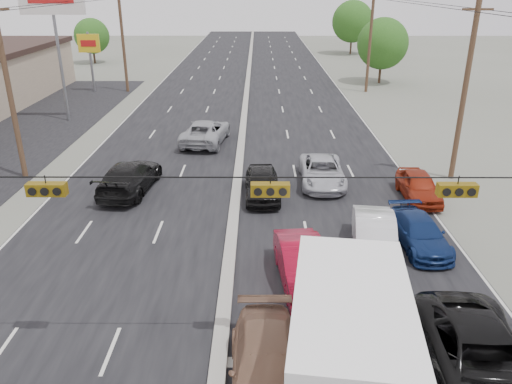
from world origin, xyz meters
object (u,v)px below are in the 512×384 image
pole_sign_far (89,48)px  utility_pole_left_c (123,41)px  tree_left_far (92,36)px  queue_car_e (419,186)px  box_truck (347,342)px  queue_car_d (419,233)px  pole_sign_billboard (52,7)px  utility_pole_left_b (9,90)px  tree_right_far (353,21)px  black_suv (481,360)px  utility_pole_right_b (465,91)px  oncoming_far (206,132)px  queue_car_a (262,184)px  queue_car_b (374,236)px  utility_pole_right_c (370,41)px  queue_car_c (322,172)px  oncoming_near (130,177)px  tree_right_mid (383,44)px  tan_sedan (266,368)px

pole_sign_far → utility_pole_left_c: bearing=0.0°
tree_left_far → queue_car_e: 57.66m
box_truck → queue_car_d: bearing=69.6°
utility_pole_left_c → pole_sign_billboard: 12.73m
queue_car_d → utility_pole_left_b: bearing=154.4°
pole_sign_billboard → tree_right_far: size_ratio=1.35×
tree_left_far → black_suv: (29.42, -61.31, -2.88)m
utility_pole_right_b → oncoming_far: (-15.03, 6.82, -4.29)m
utility_pole_left_b → oncoming_far: 12.82m
queue_car_a → queue_car_e: size_ratio=1.06×
tree_right_far → queue_car_b: (-9.96, -63.85, -4.17)m
utility_pole_left_b → pole_sign_far: 25.25m
utility_pole_right_c → queue_car_d: bearing=-97.5°
queue_car_c → oncoming_near: (-10.59, -1.10, 0.10)m
utility_pole_left_b → queue_car_b: utility_pole_left_b is taller
tree_left_far → black_suv: 68.07m
pole_sign_far → queue_car_e: size_ratio=1.42×
tree_right_far → utility_pole_right_c: bearing=-96.7°
utility_pole_left_b → queue_car_a: (13.90, -2.92, -4.34)m
utility_pole_left_c → oncoming_near: 28.23m
box_truck → utility_pole_left_b: bearing=141.0°
utility_pole_right_c → black_suv: size_ratio=1.67×
pole_sign_far → tree_right_mid: (31.00, 5.00, -0.07)m
tan_sedan → oncoming_near: 16.12m
box_truck → oncoming_near: box_truck is taller
tan_sedan → tree_right_mid: bearing=73.3°
utility_pole_right_c → tree_right_far: 30.20m
utility_pole_left_c → black_suv: (19.92, -41.31, -4.28)m
black_suv → oncoming_near: (-13.22, 14.23, -0.01)m
oncoming_near → tree_right_mid: bearing=-116.9°
tree_right_far → pole_sign_far: bearing=-136.8°
pole_sign_far → tree_right_far: 43.87m
pole_sign_far → oncoming_near: bearing=-69.4°
pole_sign_far → queue_car_b: pole_sign_far is taller
pole_sign_billboard → tree_right_mid: (29.50, 17.00, -4.53)m
utility_pole_right_b → black_suv: 17.61m
queue_car_b → queue_car_c: bearing=106.7°
queue_car_d → queue_car_a: bearing=137.8°
queue_car_a → queue_car_b: 7.53m
utility_pole_left_c → tree_left_far: 22.19m
utility_pole_left_c → tree_right_mid: size_ratio=1.40×
utility_pole_right_c → pole_sign_billboard: 29.78m
black_suv → oncoming_far: size_ratio=1.01×
utility_pole_right_b → oncoming_far: 17.06m
utility_pole_right_b → tree_left_far: bearing=127.5°
queue_car_c → oncoming_far: oncoming_far is taller
tree_left_far → tan_sedan: 65.88m
queue_car_d → pole_sign_far: bearing=122.2°
queue_car_e → utility_pole_right_c: bearing=84.9°
utility_pole_right_b → oncoming_far: utility_pole_right_b is taller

